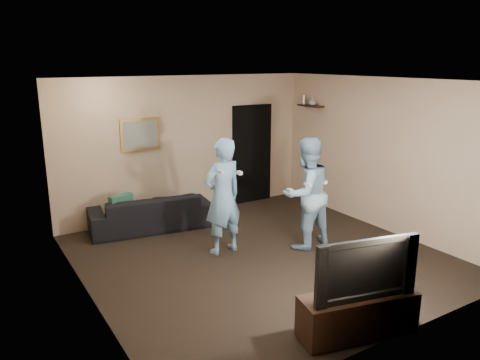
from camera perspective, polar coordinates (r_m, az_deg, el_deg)
ground at (r=7.15m, az=2.48°, el=-9.29°), size 5.00×5.00×0.00m
ceiling at (r=6.55m, az=2.74°, el=12.01°), size 5.00×5.00×0.04m
wall_back at (r=8.86m, az=-6.53°, el=4.13°), size 5.00×0.04×2.60m
wall_front at (r=4.95m, az=19.14°, el=-4.98°), size 5.00×0.04×2.60m
wall_left at (r=5.75m, az=-18.49°, el=-2.24°), size 0.04×5.00×2.60m
wall_right at (r=8.36m, az=16.94°, el=2.97°), size 0.04×5.00×2.60m
sofa at (r=8.32m, az=-10.86°, el=-3.82°), size 2.17×1.11×0.61m
throw_pillow at (r=8.11m, az=-14.26°, el=-3.18°), size 0.43×0.25×0.41m
painting_frame at (r=8.45m, az=-12.07°, el=5.46°), size 0.72×0.05×0.57m
painting_canvas at (r=8.43m, az=-12.00°, el=5.44°), size 0.62×0.01×0.47m
doorway at (r=9.59m, az=1.46°, el=3.18°), size 0.90×0.06×2.00m
light_switch at (r=9.23m, az=-1.68°, el=4.63°), size 0.08×0.02×0.12m
wall_shelf at (r=9.46m, az=8.59°, el=8.94°), size 0.20×0.60×0.03m
shelf_vase at (r=9.42m, az=8.82°, el=9.44°), size 0.16×0.16×0.15m
shelf_figurine at (r=9.62m, az=7.79°, el=9.69°), size 0.06×0.06×0.18m
tv_console at (r=5.33m, az=14.12°, el=-15.58°), size 1.34×0.69×0.46m
television at (r=5.08m, az=14.52°, el=-10.07°), size 1.16×0.41×0.67m
wii_player_left at (r=7.01m, az=-2.11°, el=-2.03°), size 0.69×0.54×1.78m
wii_player_right at (r=7.30m, az=8.06°, el=-1.62°), size 0.87×0.68×1.75m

